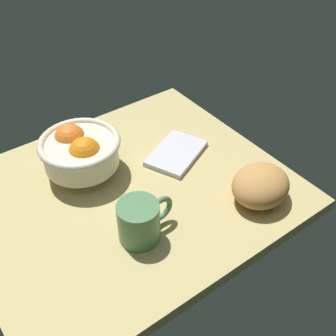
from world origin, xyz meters
TOP-DOWN VIEW (x-y plane):
  - ground_plane at (0.00, 0.00)cm, footprint 70.64×60.35cm
  - fruit_bowl at (-5.19, 11.93)cm, footprint 18.90×18.90cm
  - bread_loaf at (21.93, -19.44)cm, footprint 15.52×14.02cm
  - napkin_folded at (16.34, 3.44)cm, footprint 18.14×15.63cm
  - mug at (-5.10, -12.85)cm, footprint 12.79×8.50cm

SIDE VIEW (x-z plane):
  - ground_plane at x=0.00cm, z-range -3.00..0.00cm
  - napkin_folded at x=16.34cm, z-range 0.00..1.30cm
  - bread_loaf at x=21.93cm, z-range 0.00..7.83cm
  - mug at x=-5.10cm, z-range 0.00..8.82cm
  - fruit_bowl at x=-5.19cm, z-range 0.67..11.73cm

